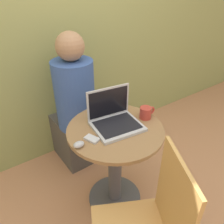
# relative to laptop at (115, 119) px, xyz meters

# --- Properties ---
(ground_plane) EXTENTS (12.00, 12.00, 0.00)m
(ground_plane) POSITION_rel_laptop_xyz_m (-0.02, -0.04, -0.77)
(ground_plane) COLOR tan
(back_wall) EXTENTS (7.00, 0.05, 2.60)m
(back_wall) POSITION_rel_laptop_xyz_m (-0.02, 0.85, 0.53)
(back_wall) COLOR #939956
(back_wall) RESTS_ON ground_plane
(round_table) EXTENTS (0.66, 0.66, 0.72)m
(round_table) POSITION_rel_laptop_xyz_m (-0.02, -0.04, -0.30)
(round_table) COLOR #4C4C51
(round_table) RESTS_ON ground_plane
(laptop) EXTENTS (0.35, 0.31, 0.24)m
(laptop) POSITION_rel_laptop_xyz_m (0.00, 0.00, 0.00)
(laptop) COLOR #B7B7BC
(laptop) RESTS_ON round_table
(cell_phone) EXTENTS (0.08, 0.11, 0.02)m
(cell_phone) POSITION_rel_laptop_xyz_m (-0.21, -0.05, -0.04)
(cell_phone) COLOR silver
(cell_phone) RESTS_ON round_table
(computer_mouse) EXTENTS (0.07, 0.05, 0.04)m
(computer_mouse) POSITION_rel_laptop_xyz_m (-0.31, -0.07, -0.03)
(computer_mouse) COLOR #B2B2B7
(computer_mouse) RESTS_ON round_table
(coffee_cup) EXTENTS (0.13, 0.08, 0.09)m
(coffee_cup) POSITION_rel_laptop_xyz_m (0.24, -0.06, -0.01)
(coffee_cup) COLOR #B2382D
(coffee_cup) RESTS_ON round_table
(person_seated) EXTENTS (0.34, 0.53, 1.27)m
(person_seated) POSITION_rel_laptop_xyz_m (-0.04, 0.58, -0.24)
(person_seated) COLOR #4C4742
(person_seated) RESTS_ON ground_plane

